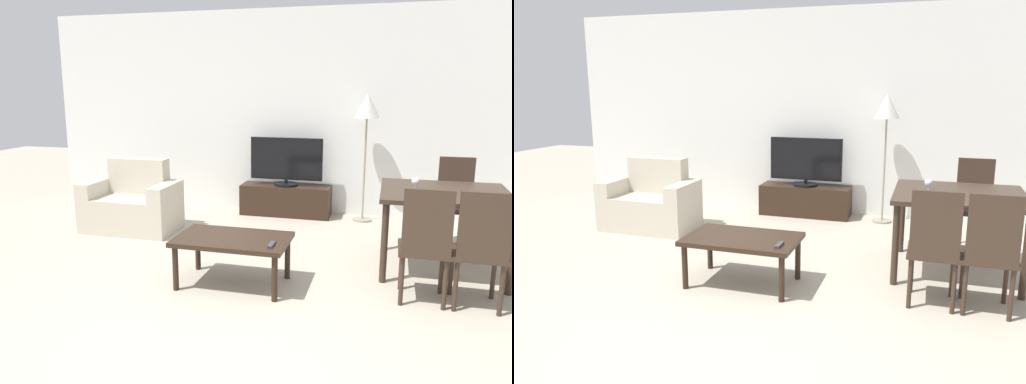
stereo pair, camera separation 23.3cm
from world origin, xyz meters
TOP-DOWN VIEW (x-y plane):
  - ground_plane at (0.00, 0.00)m, footprint 18.00×18.00m
  - wall_back at (0.00, 3.74)m, footprint 7.54×0.06m
  - armchair at (-1.90, 2.29)m, footprint 1.09×0.65m
  - tv_stand at (-0.27, 3.47)m, footprint 1.19×0.39m
  - tv at (-0.27, 3.47)m, footprint 0.96×0.32m
  - coffee_table at (-0.21, 1.00)m, footprint 0.97×0.62m
  - dining_table at (1.57, 1.86)m, footprint 1.14×1.05m
  - dining_chair_near at (1.37, 1.02)m, footprint 0.40×0.40m
  - dining_chair_far at (1.77, 2.69)m, footprint 0.40×0.40m
  - dining_chair_near_right at (1.77, 1.02)m, footprint 0.40×0.40m
  - floor_lamp at (0.75, 3.44)m, footprint 0.31×0.31m
  - remote_primary at (0.16, 0.86)m, footprint 0.04×0.15m
  - wine_glass_left at (1.29, 1.66)m, footprint 0.07×0.07m

SIDE VIEW (x-z plane):
  - ground_plane at x=0.00m, z-range 0.00..0.00m
  - tv_stand at x=-0.27m, z-range 0.00..0.40m
  - armchair at x=-1.90m, z-range -0.12..0.73m
  - coffee_table at x=-0.21m, z-range 0.17..0.60m
  - remote_primary at x=0.16m, z-range 0.43..0.45m
  - dining_chair_near at x=1.37m, z-range 0.04..1.00m
  - dining_chair_far at x=1.77m, z-range 0.04..1.00m
  - dining_chair_near_right at x=1.77m, z-range 0.04..1.00m
  - dining_table at x=1.57m, z-range 0.29..1.06m
  - tv at x=-0.27m, z-range 0.40..1.04m
  - wine_glass_left at x=1.29m, z-range 0.79..0.94m
  - wall_back at x=0.00m, z-range 0.00..2.70m
  - floor_lamp at x=0.75m, z-range 0.58..2.20m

